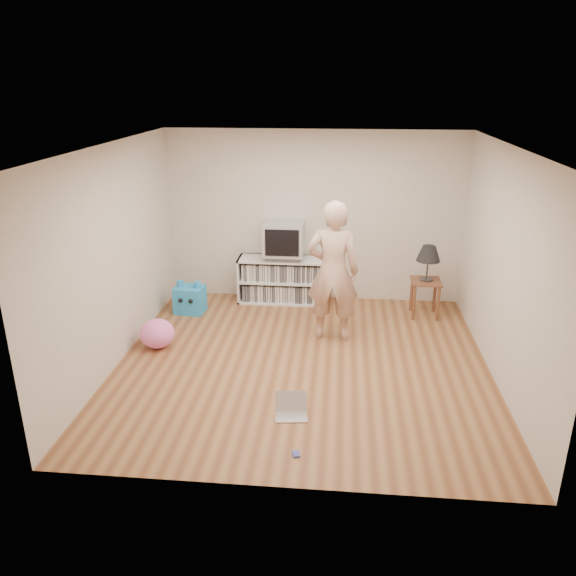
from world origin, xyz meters
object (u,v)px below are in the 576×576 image
(person, at_px, (333,272))
(plush_pink, at_px, (157,334))
(crt_tv, at_px, (284,238))
(table_lamp, at_px, (429,254))
(dvd_deck, at_px, (284,256))
(side_table, at_px, (425,289))
(plush_blue, at_px, (190,299))
(media_unit, at_px, (284,280))
(laptop, at_px, (291,409))

(person, distance_m, plush_pink, 2.41)
(crt_tv, distance_m, table_lamp, 2.14)
(crt_tv, bearing_deg, dvd_deck, 90.00)
(dvd_deck, xyz_separation_m, side_table, (2.10, -0.37, -0.32))
(person, height_order, plush_pink, person)
(dvd_deck, distance_m, plush_pink, 2.35)
(side_table, relative_size, plush_pink, 1.24)
(crt_tv, bearing_deg, plush_blue, -157.08)
(media_unit, bearing_deg, plush_blue, -156.40)
(side_table, bearing_deg, plush_pink, -158.76)
(plush_blue, distance_m, plush_pink, 1.19)
(crt_tv, bearing_deg, laptop, -82.71)
(dvd_deck, bearing_deg, plush_pink, -129.80)
(dvd_deck, xyz_separation_m, crt_tv, (-0.00, -0.00, 0.29))
(media_unit, relative_size, table_lamp, 2.72)
(side_table, xyz_separation_m, table_lamp, (-0.00, 0.00, 0.53))
(media_unit, relative_size, person, 0.75)
(dvd_deck, height_order, table_lamp, table_lamp)
(dvd_deck, height_order, side_table, dvd_deck)
(dvd_deck, bearing_deg, media_unit, 90.00)
(person, bearing_deg, media_unit, -56.27)
(laptop, bearing_deg, crt_tv, 90.09)
(plush_blue, bearing_deg, plush_pink, -90.16)
(plush_pink, bearing_deg, crt_tv, 50.14)
(crt_tv, relative_size, laptop, 1.67)
(crt_tv, height_order, person, person)
(laptop, bearing_deg, table_lamp, 51.29)
(media_unit, xyz_separation_m, person, (0.77, -1.26, 0.59))
(dvd_deck, distance_m, crt_tv, 0.29)
(table_lamp, bearing_deg, person, -146.76)
(dvd_deck, height_order, plush_blue, dvd_deck)
(person, xyz_separation_m, laptop, (-0.37, -1.90, -0.87))
(dvd_deck, height_order, person, person)
(laptop, xyz_separation_m, plush_blue, (-1.75, 2.57, 0.15))
(person, bearing_deg, plush_blue, -15.23)
(laptop, height_order, plush_blue, plush_blue)
(media_unit, bearing_deg, laptop, -82.75)
(table_lamp, bearing_deg, dvd_deck, 170.03)
(side_table, distance_m, table_lamp, 0.53)
(media_unit, xyz_separation_m, crt_tv, (0.00, -0.02, 0.67))
(dvd_deck, xyz_separation_m, laptop, (0.40, -3.15, -0.67))
(dvd_deck, distance_m, laptop, 3.24)
(plush_blue, bearing_deg, laptop, -50.34)
(side_table, relative_size, person, 0.29)
(laptop, distance_m, plush_pink, 2.33)
(crt_tv, relative_size, person, 0.32)
(media_unit, distance_m, dvd_deck, 0.39)
(person, bearing_deg, side_table, -144.36)
(person, height_order, plush_blue, person)
(media_unit, xyz_separation_m, side_table, (2.10, -0.39, 0.07))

